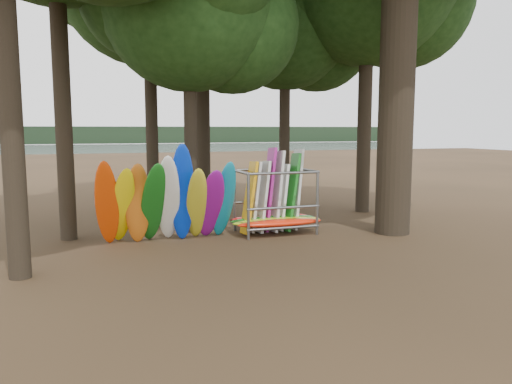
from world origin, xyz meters
name	(u,v)px	position (x,y,z in m)	size (l,w,h in m)	color
ground	(269,245)	(0.00, 0.00, 0.00)	(120.00, 120.00, 0.00)	#47331E
lake	(124,153)	(0.00, 60.00, 0.00)	(160.00, 160.00, 0.00)	gray
far_shore	(108,135)	(0.00, 110.00, 2.00)	(160.00, 4.00, 4.00)	black
oak_3	(285,17)	(3.21, 6.76, 8.12)	(7.05, 7.05, 11.21)	black
oak_5	(188,4)	(-1.77, 2.60, 7.34)	(6.37, 6.37, 10.13)	black
kayak_row	(168,202)	(-2.76, 1.17, 1.26)	(4.24, 2.13, 3.13)	#E43E07
storage_rack	(275,203)	(0.81, 1.62, 0.98)	(3.05, 1.53, 2.83)	slate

